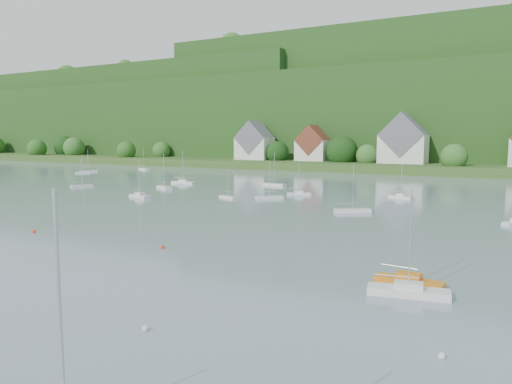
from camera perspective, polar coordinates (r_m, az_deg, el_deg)
far_shore_strip at (r=194.24m, az=16.13°, el=3.05°), size 600.00×60.00×3.00m
forested_ridge at (r=261.43m, az=19.70°, el=8.44°), size 620.00×181.22×69.89m
village_building_0 at (r=201.33m, az=-0.17°, el=5.70°), size 14.00×10.40×16.00m
village_building_1 at (r=192.38m, az=6.69°, el=5.39°), size 12.00×9.36×14.00m
village_building_2 at (r=181.16m, az=16.93°, el=5.57°), size 16.00×11.44×18.00m
near_sailboat_3 at (r=40.33m, az=17.47°, el=-10.98°), size 6.42×2.84×8.37m
near_sailboat_5 at (r=43.12m, az=17.53°, el=-9.87°), size 5.80×2.14×7.66m
mooring_buoy_1 at (r=33.10m, az=-12.88°, el=-15.59°), size 0.44×0.44×0.44m
mooring_buoy_2 at (r=55.31m, az=-10.95°, el=-6.53°), size 0.50×0.50×0.50m
mooring_buoy_3 at (r=69.45m, az=-24.66°, el=-4.35°), size 0.47×0.47×0.47m
mooring_buoy_4 at (r=30.60m, az=21.00°, el=-17.77°), size 0.43×0.43×0.43m
far_sailboat_cluster at (r=112.20m, az=6.74°, el=0.33°), size 199.79×68.18×8.71m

